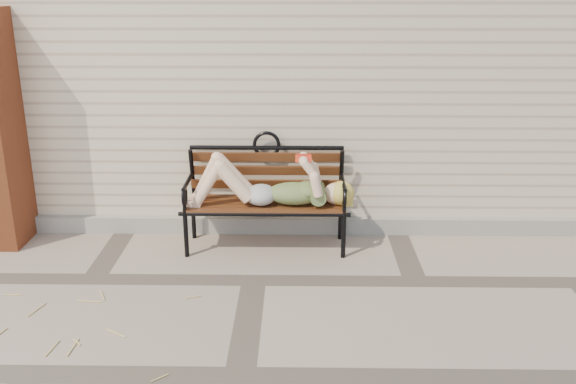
{
  "coord_description": "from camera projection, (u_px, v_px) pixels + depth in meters",
  "views": [
    {
      "loc": [
        0.33,
        -4.47,
        2.25
      ],
      "look_at": [
        0.26,
        0.44,
        0.57
      ],
      "focal_mm": 40.0,
      "sensor_mm": 36.0,
      "label": 1
    }
  ],
  "objects": [
    {
      "name": "ground",
      "position": [
        254.0,
        280.0,
        4.96
      ],
      "size": [
        80.0,
        80.0,
        0.0
      ],
      "primitive_type": "plane",
      "color": "gray",
      "rests_on": "ground"
    },
    {
      "name": "house_wall",
      "position": [
        269.0,
        43.0,
        7.32
      ],
      "size": [
        8.0,
        4.0,
        3.0
      ],
      "primitive_type": "cube",
      "color": "beige",
      "rests_on": "ground"
    },
    {
      "name": "reading_woman",
      "position": [
        267.0,
        186.0,
        5.36
      ],
      "size": [
        1.4,
        0.32,
        0.44
      ],
      "color": "#0A3248",
      "rests_on": "ground"
    },
    {
      "name": "foundation_strip",
      "position": [
        261.0,
        225.0,
        5.86
      ],
      "size": [
        8.0,
        0.1,
        0.15
      ],
      "primitive_type": "cube",
      "color": "gray",
      "rests_on": "ground"
    },
    {
      "name": "garden_bench",
      "position": [
        266.0,
        185.0,
        5.48
      ],
      "size": [
        1.49,
        0.59,
        0.96
      ],
      "color": "black",
      "rests_on": "ground"
    }
  ]
}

